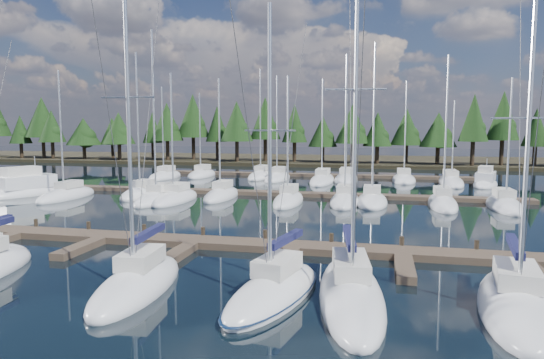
% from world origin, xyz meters
% --- Properties ---
extents(ground, '(260.00, 260.00, 0.00)m').
position_xyz_m(ground, '(0.00, 30.00, 0.00)').
color(ground, black).
rests_on(ground, ground).
extents(far_shore, '(220.00, 30.00, 0.60)m').
position_xyz_m(far_shore, '(0.00, 90.00, 0.30)').
color(far_shore, '#2B2517').
rests_on(far_shore, ground).
extents(main_dock, '(44.00, 6.13, 0.90)m').
position_xyz_m(main_dock, '(0.00, 17.36, 0.20)').
color(main_dock, brown).
rests_on(main_dock, ground).
extents(back_docks, '(50.00, 21.80, 0.40)m').
position_xyz_m(back_docks, '(0.00, 49.58, 0.20)').
color(back_docks, brown).
rests_on(back_docks, ground).
extents(front_sailboat_3, '(3.22, 8.16, 15.12)m').
position_xyz_m(front_sailboat_3, '(0.49, 9.77, 0.31)').
color(front_sailboat_3, silver).
rests_on(front_sailboat_3, ground).
extents(front_sailboat_4, '(4.11, 8.29, 12.66)m').
position_xyz_m(front_sailboat_4, '(6.51, 10.08, 0.29)').
color(front_sailboat_4, silver).
rests_on(front_sailboat_4, ground).
extents(front_sailboat_5, '(3.84, 10.36, 15.53)m').
position_xyz_m(front_sailboat_5, '(9.65, 10.62, 0.30)').
color(front_sailboat_5, silver).
rests_on(front_sailboat_5, ground).
extents(front_sailboat_6, '(4.02, 9.18, 13.49)m').
position_xyz_m(front_sailboat_6, '(15.98, 10.73, 0.28)').
color(front_sailboat_6, silver).
rests_on(front_sailboat_6, ground).
extents(back_sailboat_rows, '(43.85, 32.90, 16.74)m').
position_xyz_m(back_sailboat_rows, '(0.24, 45.21, 0.27)').
color(back_sailboat_rows, silver).
rests_on(back_sailboat_rows, ground).
extents(motor_yacht_left, '(7.00, 10.37, 4.95)m').
position_xyz_m(motor_yacht_left, '(-25.36, 34.33, 0.54)').
color(motor_yacht_left, silver).
rests_on(motor_yacht_left, ground).
extents(motor_yacht_right, '(4.77, 8.41, 3.98)m').
position_xyz_m(motor_yacht_right, '(23.18, 53.63, 0.45)').
color(motor_yacht_right, silver).
rests_on(motor_yacht_right, ground).
extents(tree_line, '(184.80, 12.12, 13.95)m').
position_xyz_m(tree_line, '(-2.02, 80.23, 7.42)').
color(tree_line, black).
rests_on(tree_line, far_shore).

